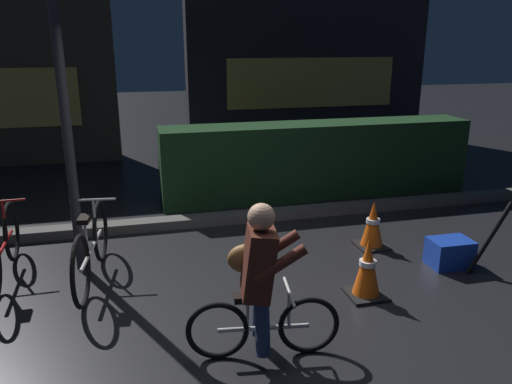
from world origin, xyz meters
The scene contains 12 objects.
ground_plane centered at (0.00, 0.00, 0.00)m, with size 40.00×40.00×0.00m, color black.
sidewalk_curb centered at (0.00, 2.20, 0.06)m, with size 12.00×0.24×0.12m, color #56544F.
hedge_row centered at (1.80, 3.10, 0.57)m, with size 4.80×0.70×1.13m, color #19381C.
storefront_right centered at (3.09, 7.20, 2.41)m, with size 5.61×0.54×4.85m.
street_post centered at (-1.58, 1.20, 1.42)m, with size 0.10×0.10×2.85m, color #2D2D33.
parked_bike_left_mid centered at (-2.31, 1.13, 0.35)m, with size 0.46×1.66×0.76m.
parked_bike_center_left centered at (-1.43, 0.88, 0.35)m, with size 0.46×1.69×0.78m.
traffic_cone_near centered at (1.11, -0.10, 0.29)m, with size 0.36×0.36×0.60m.
traffic_cone_far centered at (1.70, 0.97, 0.27)m, with size 0.36×0.36×0.57m.
blue_crate centered at (2.28, 0.30, 0.15)m, with size 0.44×0.32×0.30m, color #193DB7.
cyclist centered at (-0.11, -0.75, 0.63)m, with size 1.18×0.57×1.25m.
closed_umbrella centered at (2.55, 0.05, 0.39)m, with size 0.05×0.05×0.85m, color black.
Camera 1 is at (-0.96, -4.05, 2.37)m, focal length 35.37 mm.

